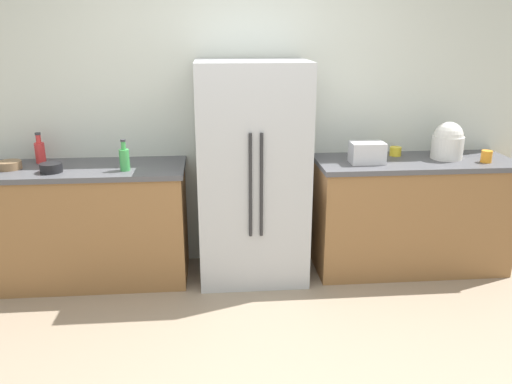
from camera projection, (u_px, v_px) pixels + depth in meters
name	position (u px, v px, depth m)	size (l,w,h in m)	color
kitchen_back_panel	(237.00, 106.00, 4.20)	(4.82, 0.10, 2.68)	silver
counter_left	(85.00, 224.00, 4.03)	(1.60, 0.61, 0.94)	olive
counter_right	(410.00, 214.00, 4.25)	(1.59, 0.61, 0.94)	olive
refrigerator	(252.00, 174.00, 3.99)	(0.84, 0.65, 1.73)	#B2B5BA
toaster	(367.00, 153.00, 3.98)	(0.26, 0.17, 0.17)	silver
rice_cooker	(448.00, 142.00, 4.11)	(0.25, 0.25, 0.30)	silver
bottle_a	(124.00, 159.00, 3.77)	(0.07, 0.07, 0.24)	green
bottle_b	(40.00, 151.00, 3.99)	(0.08, 0.08, 0.24)	red
cup_a	(486.00, 156.00, 4.01)	(0.08, 0.08, 0.09)	orange
cup_b	(395.00, 151.00, 4.23)	(0.10, 0.10, 0.07)	yellow
bowl_a	(51.00, 168.00, 3.74)	(0.16, 0.16, 0.07)	black
bowl_b	(10.00, 165.00, 3.83)	(0.17, 0.17, 0.06)	brown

